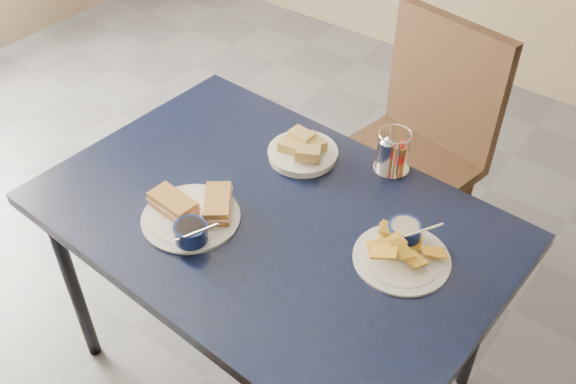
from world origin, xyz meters
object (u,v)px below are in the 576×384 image
Objects in this scene: plantain_plate at (402,247)px; bread_basket at (303,151)px; chair_far at (416,134)px; dining_table at (271,229)px; condiment_caddy at (392,154)px; sandwich_plate at (193,214)px.

bread_basket is at bearing 158.76° from plantain_plate.
chair_far is 4.67× the size of bread_basket.
dining_table is 0.82m from chair_far.
dining_table is at bearing -93.54° from chair_far.
dining_table is 6.26× the size of bread_basket.
dining_table is 0.29m from bread_basket.
dining_table is 0.43m from condiment_caddy.
dining_table is 0.39m from plantain_plate.
plantain_plate is (0.37, 0.09, 0.08)m from dining_table.
plantain_plate reaches higher than bread_basket.
sandwich_plate is at bearing -121.29° from condiment_caddy.
chair_far is at bearing 105.05° from condiment_caddy.
condiment_caddy is at bearing 66.55° from dining_table.
sandwich_plate is (-0.16, -0.15, 0.09)m from dining_table.
bread_basket is at bearing -154.83° from condiment_caddy.
chair_far reaches higher than sandwich_plate.
chair_far reaches higher than plantain_plate.
sandwich_plate is 0.62m from condiment_caddy.
plantain_plate is (0.52, 0.24, -0.00)m from sandwich_plate.
sandwich_plate reaches higher than bread_basket.
condiment_caddy reaches higher than plantain_plate.
chair_far is 3.93× the size of plantain_plate.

